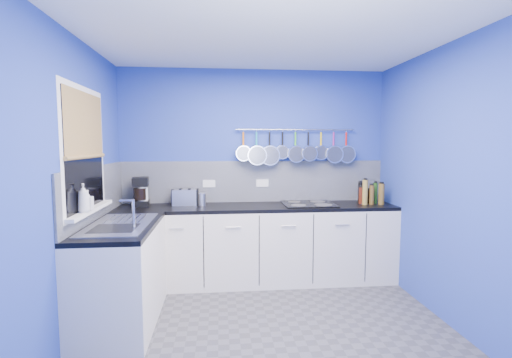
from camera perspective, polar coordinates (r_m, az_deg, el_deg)
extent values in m
cube|color=#47474C|center=(3.46, 2.21, -22.52)|extent=(3.20, 3.00, 0.02)
cube|color=white|center=(3.18, 2.38, 21.83)|extent=(3.20, 3.00, 0.02)
cube|color=#283FA0|center=(4.57, -0.31, 0.90)|extent=(3.20, 0.02, 2.50)
cube|color=#283FA0|center=(1.61, 9.73, -7.56)|extent=(3.20, 0.02, 2.50)
cube|color=#283FA0|center=(3.27, -26.90, -1.49)|extent=(0.02, 3.00, 2.50)
cube|color=#283FA0|center=(3.66, 28.12, -0.87)|extent=(0.02, 3.00, 2.50)
cube|color=#989BA5|center=(4.56, -0.28, -0.37)|extent=(3.20, 0.02, 0.50)
cube|color=#989BA5|center=(3.84, -23.29, -1.91)|extent=(0.02, 1.80, 0.50)
cube|color=silver|center=(4.41, 0.08, -10.11)|extent=(3.20, 0.60, 0.86)
cube|color=black|center=(4.31, 0.08, -4.33)|extent=(3.20, 0.60, 0.04)
cube|color=silver|center=(3.64, -19.87, -13.84)|extent=(0.60, 1.20, 0.86)
cube|color=black|center=(3.52, -20.11, -6.90)|extent=(0.60, 1.20, 0.04)
cube|color=white|center=(3.52, -24.81, 3.94)|extent=(0.01, 1.00, 1.10)
cube|color=black|center=(3.52, -24.73, 3.95)|extent=(0.01, 0.90, 1.00)
cube|color=#9E794A|center=(3.52, -24.75, 7.61)|extent=(0.01, 0.90, 0.55)
cube|color=white|center=(3.56, -24.10, -4.36)|extent=(0.10, 0.98, 0.03)
cube|color=silver|center=(3.51, -20.12, -6.51)|extent=(0.50, 0.95, 0.01)
cube|color=white|center=(4.53, -7.21, -0.71)|extent=(0.15, 0.01, 0.09)
cube|color=white|center=(4.56, 0.99, -0.63)|extent=(0.15, 0.01, 0.09)
cylinder|color=silver|center=(4.57, 6.07, 7.52)|extent=(1.45, 0.02, 0.02)
imported|color=white|center=(3.35, -24.94, -2.65)|extent=(0.12, 0.12, 0.24)
imported|color=white|center=(3.44, -24.40, -2.99)|extent=(0.08, 0.08, 0.17)
cylinder|color=white|center=(4.45, -16.96, -2.32)|extent=(0.14, 0.14, 0.26)
cube|color=silver|center=(4.39, -10.80, -2.76)|extent=(0.29, 0.17, 0.18)
cylinder|color=silver|center=(4.34, -8.33, -3.09)|extent=(0.11, 0.11, 0.14)
cube|color=black|center=(4.42, 8.04, -3.79)|extent=(0.60, 0.52, 0.01)
cylinder|color=#3F721E|center=(4.77, 17.39, -2.43)|extent=(0.05, 0.05, 0.16)
cylinder|color=#8C5914|center=(4.75, 16.71, -2.72)|extent=(0.06, 0.06, 0.11)
cylinder|color=black|center=(4.71, 15.67, -1.97)|extent=(0.05, 0.05, 0.24)
cylinder|color=#265919|center=(4.67, 17.81, -2.07)|extent=(0.05, 0.05, 0.24)
cylinder|color=black|center=(4.67, 17.04, -2.58)|extent=(0.07, 0.07, 0.16)
cylinder|color=#4C190C|center=(4.59, 15.83, -2.46)|extent=(0.06, 0.06, 0.19)
cylinder|color=brown|center=(4.60, 18.67, -2.20)|extent=(0.07, 0.07, 0.25)
cylinder|color=brown|center=(4.56, 17.31, -2.34)|extent=(0.06, 0.06, 0.23)
cylinder|color=olive|center=(4.53, 16.38, -1.96)|extent=(0.06, 0.06, 0.29)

